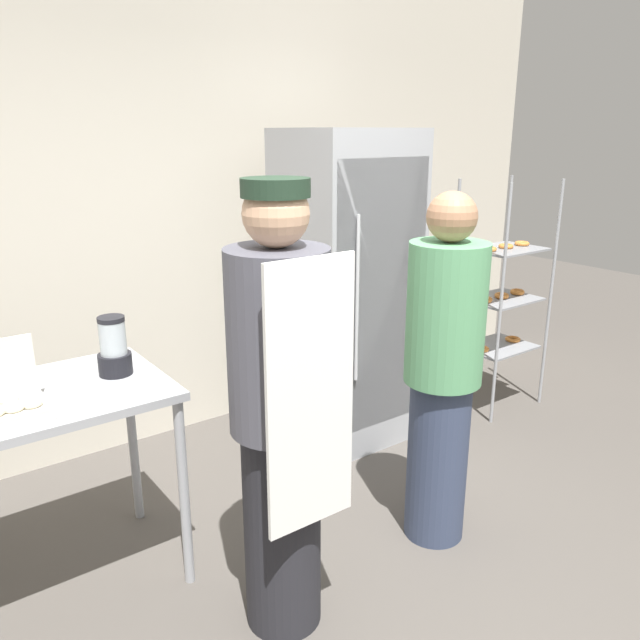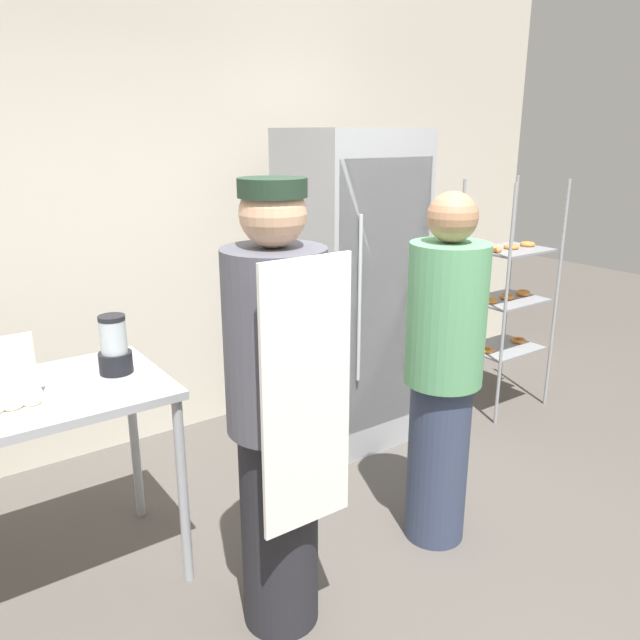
% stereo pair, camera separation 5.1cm
% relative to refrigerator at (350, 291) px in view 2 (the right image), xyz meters
% --- Properties ---
extents(ground_plane, '(14.00, 14.00, 0.00)m').
position_rel_refrigerator_xyz_m(ground_plane, '(-0.74, -1.59, -0.97)').
color(ground_plane, '#4C4742').
extents(back_wall, '(6.40, 0.12, 3.00)m').
position_rel_refrigerator_xyz_m(back_wall, '(-0.74, 0.78, 0.53)').
color(back_wall, beige).
rests_on(back_wall, ground_plane).
extents(refrigerator, '(0.73, 0.69, 1.94)m').
position_rel_refrigerator_xyz_m(refrigerator, '(0.00, 0.00, 0.00)').
color(refrigerator, '#9EA0A5').
rests_on(refrigerator, ground_plane).
extents(baking_rack, '(0.57, 0.44, 1.62)m').
position_rel_refrigerator_xyz_m(baking_rack, '(1.19, -0.27, -0.17)').
color(baking_rack, '#93969B').
rests_on(baking_rack, ground_plane).
extents(prep_counter, '(1.19, 0.68, 0.91)m').
position_rel_refrigerator_xyz_m(prep_counter, '(-2.00, -0.40, -0.16)').
color(prep_counter, '#9EA0A5').
rests_on(prep_counter, ground_plane).
extents(donut_box, '(0.25, 0.23, 0.28)m').
position_rel_refrigerator_xyz_m(donut_box, '(-2.04, -0.57, -0.01)').
color(donut_box, silver).
rests_on(donut_box, prep_counter).
extents(blender_pitcher, '(0.14, 0.14, 0.26)m').
position_rel_refrigerator_xyz_m(blender_pitcher, '(-1.58, -0.36, 0.06)').
color(blender_pitcher, black).
rests_on(blender_pitcher, prep_counter).
extents(person_baker, '(0.38, 0.39, 1.77)m').
position_rel_refrigerator_xyz_m(person_baker, '(-1.23, -1.13, -0.05)').
color(person_baker, '#232328').
rests_on(person_baker, ground_plane).
extents(person_customer, '(0.36, 0.36, 1.68)m').
position_rel_refrigerator_xyz_m(person_customer, '(-0.32, -1.10, -0.11)').
color(person_customer, '#333D56').
rests_on(person_customer, ground_plane).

